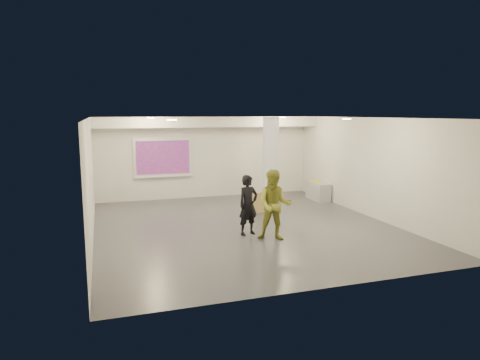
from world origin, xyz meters
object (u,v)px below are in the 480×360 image
object	(u,v)px
column	(271,164)
man	(274,205)
credenza	(318,191)
woman	(248,205)
projection_screen	(163,158)

from	to	relation	value
column	man	xyz separation A→B (m)	(-1.20, -3.22, -0.62)
credenza	woman	size ratio (longest dim) A/B	0.70
column	woman	bearing A→B (deg)	-122.74
woman	man	bearing A→B (deg)	-69.88
column	man	world-z (taller)	column
column	woman	xyz separation A→B (m)	(-1.66, -2.59, -0.72)
projection_screen	credenza	xyz separation A→B (m)	(5.32, -1.81, -1.21)
credenza	man	bearing A→B (deg)	-129.81
projection_screen	man	xyz separation A→B (m)	(1.90, -5.88, -0.65)
column	man	distance (m)	3.49
woman	projection_screen	bearing A→B (deg)	89.08
projection_screen	woman	world-z (taller)	projection_screen
column	projection_screen	bearing A→B (deg)	139.44
column	woman	world-z (taller)	column
projection_screen	woman	bearing A→B (deg)	-74.69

